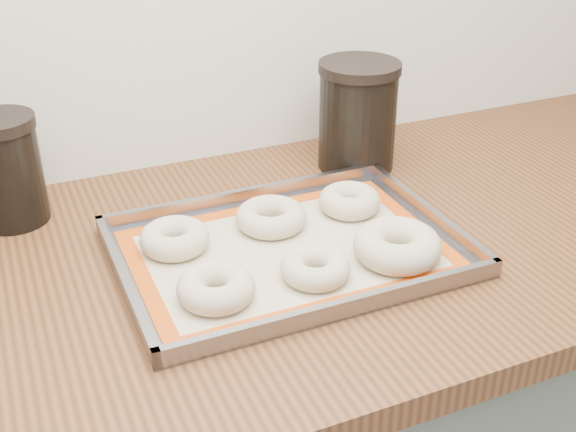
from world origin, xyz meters
name	(u,v)px	position (x,y,z in m)	size (l,w,h in m)	color
countertop	(207,273)	(0.00, 1.68, 0.88)	(3.06, 0.68, 0.04)	brown
baking_tray	(288,250)	(0.11, 1.65, 0.91)	(0.46, 0.33, 0.03)	gray
baking_mat	(288,251)	(0.11, 1.65, 0.90)	(0.42, 0.29, 0.00)	#C6B793
bagel_front_left	(216,288)	(-0.02, 1.58, 0.92)	(0.10, 0.10, 0.04)	#BDB292
bagel_front_mid	(315,268)	(0.11, 1.57, 0.92)	(0.09, 0.09, 0.03)	#BDB292
bagel_front_right	(397,246)	(0.23, 1.57, 0.93)	(0.12, 0.12, 0.04)	#BDB292
bagel_back_left	(175,238)	(-0.03, 1.71, 0.92)	(0.10, 0.10, 0.03)	#BDB292
bagel_back_mid	(271,217)	(0.11, 1.72, 0.92)	(0.10, 0.10, 0.03)	#BDB292
bagel_back_right	(350,201)	(0.24, 1.71, 0.92)	(0.09, 0.09, 0.04)	#BDB292
canister_mid	(6,170)	(-0.22, 1.90, 0.98)	(0.11, 0.11, 0.16)	black
canister_right	(358,115)	(0.33, 1.87, 0.99)	(0.13, 0.13, 0.18)	black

